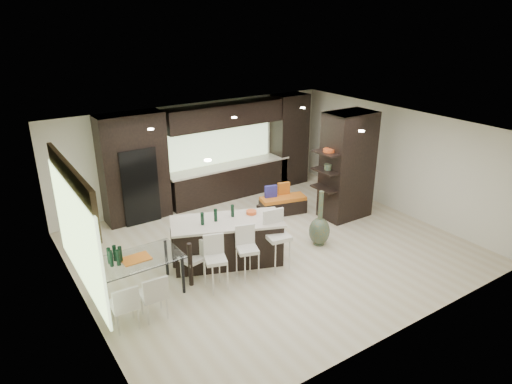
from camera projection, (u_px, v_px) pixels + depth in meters
ground at (271, 248)px, 10.21m from camera, size 8.00×8.00×0.00m
back_wall at (197, 152)px, 12.42m from camera, size 8.00×0.02×2.70m
left_wall at (77, 241)px, 7.66m from camera, size 0.02×7.00×2.70m
right_wall at (398, 160)px, 11.76m from camera, size 0.02×7.00×2.70m
ceiling at (272, 130)px, 9.21m from camera, size 8.00×7.00×0.02m
window_left at (77, 235)px, 7.83m from camera, size 0.04×3.20×1.90m
window_back at (217, 142)px, 12.62m from camera, size 3.40×0.04×1.20m
stone_accent at (71, 186)px, 7.51m from camera, size 0.08×3.00×0.80m
ceiling_spots at (265, 128)px, 9.41m from camera, size 4.00×3.00×0.02m
back_cabinetry at (219, 152)px, 12.42m from camera, size 6.80×0.68×2.70m
refrigerator at (136, 184)px, 11.30m from camera, size 0.90×0.68×1.90m
partition_column at (347, 166)px, 11.35m from camera, size 1.20×0.80×2.70m
kitchen_island at (227, 241)px, 9.50m from camera, size 2.48×1.75×0.95m
stool_left at (216, 269)px, 8.55m from camera, size 0.49×0.49×0.87m
stool_mid at (247, 258)px, 8.90m from camera, size 0.49×0.49×0.88m
stool_right at (277, 247)px, 9.22m from camera, size 0.51×0.51×1.01m
bench at (283, 205)px, 11.88m from camera, size 1.26×0.73×0.46m
floor_vase at (320, 218)px, 10.15m from camera, size 0.58×0.58×1.29m
dining_table at (138, 278)px, 8.36m from camera, size 1.63×0.93×0.78m
chair_near at (153, 297)px, 7.78m from camera, size 0.45×0.45×0.80m
chair_far at (124, 307)px, 7.52m from camera, size 0.44×0.44×0.78m
chair_end at (192, 261)px, 8.92m from camera, size 0.49×0.49×0.76m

